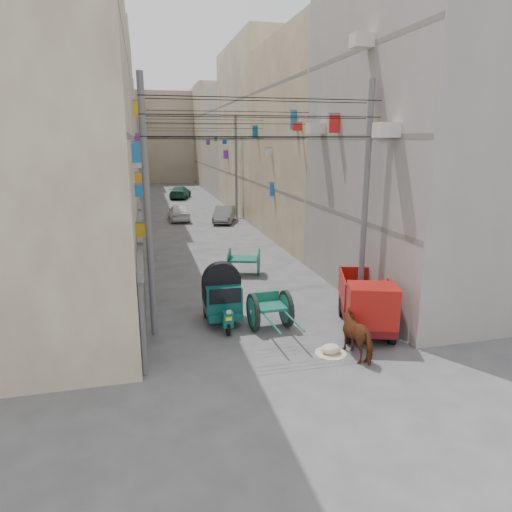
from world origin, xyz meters
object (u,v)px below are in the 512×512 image
object	(u,v)px
feed_sack	(331,349)
horse	(360,333)
auto_rickshaw	(222,296)
tonga_cart	(270,310)
distant_car_grey	(224,214)
mini_truck	(368,307)
distant_car_white	(179,212)
second_cart	(244,261)
distant_car_green	(180,192)

from	to	relation	value
feed_sack	horse	size ratio (longest dim) A/B	0.35
auto_rickshaw	feed_sack	distance (m)	4.24
tonga_cart	distant_car_grey	bearing A→B (deg)	81.39
mini_truck	distant_car_grey	size ratio (longest dim) A/B	0.96
feed_sack	distant_car_white	xyz separation A→B (m)	(-2.46, 24.38, 0.50)
auto_rickshaw	tonga_cart	size ratio (longest dim) A/B	0.83
second_cart	distant_car_green	world-z (taller)	distant_car_green
auto_rickshaw	distant_car_grey	bearing A→B (deg)	80.49
distant_car_green	tonga_cart	bearing A→B (deg)	104.30
distant_car_white	horse	bearing A→B (deg)	95.78
mini_truck	distant_car_grey	world-z (taller)	mini_truck
distant_car_white	distant_car_green	xyz separation A→B (m)	(1.30, 14.34, 0.01)
tonga_cart	distant_car_white	bearing A→B (deg)	90.38
tonga_cart	distant_car_white	distance (m)	22.16
distant_car_white	distant_car_green	world-z (taller)	distant_car_green
distant_car_grey	tonga_cart	bearing A→B (deg)	-78.69
auto_rickshaw	distant_car_green	bearing A→B (deg)	88.28
horse	distant_car_white	world-z (taller)	horse
auto_rickshaw	tonga_cart	bearing A→B (deg)	-31.76
tonga_cart	horse	bearing A→B (deg)	-55.38
auto_rickshaw	distant_car_green	size ratio (longest dim) A/B	0.51
mini_truck	second_cart	distance (m)	7.88
horse	distant_car_green	distance (m)	39.10
feed_sack	distant_car_green	size ratio (longest dim) A/B	0.13
feed_sack	tonga_cart	bearing A→B (deg)	118.71
mini_truck	horse	distance (m)	1.70
tonga_cart	horse	distance (m)	3.26
horse	tonga_cart	bearing A→B (deg)	-59.89
auto_rickshaw	horse	xyz separation A→B (m)	(3.43, -3.51, -0.24)
auto_rickshaw	mini_truck	xyz separation A→B (m)	(4.37, -2.11, -0.05)
feed_sack	distant_car_grey	world-z (taller)	distant_car_grey
auto_rickshaw	mini_truck	size ratio (longest dim) A/B	0.63
mini_truck	tonga_cart	bearing A→B (deg)	176.69
tonga_cart	feed_sack	distance (m)	2.62
horse	feed_sack	bearing A→B (deg)	-31.42
mini_truck	horse	bearing A→B (deg)	-105.16
auto_rickshaw	distant_car_grey	size ratio (longest dim) A/B	0.61
distant_car_white	second_cart	bearing A→B (deg)	94.64
tonga_cart	second_cart	world-z (taller)	second_cart
second_cart	distant_car_green	distance (m)	30.16
feed_sack	distant_car_green	xyz separation A→B (m)	(-1.16, 38.72, 0.51)
auto_rickshaw	distant_car_grey	distance (m)	19.91
distant_car_white	feed_sack	bearing A→B (deg)	94.15
distant_car_green	distant_car_white	bearing A→B (deg)	99.24
feed_sack	horse	distance (m)	0.99
horse	distant_car_white	bearing A→B (deg)	-89.91
second_cart	distant_car_green	xyz separation A→B (m)	(-0.43, 30.15, -0.03)
tonga_cart	horse	world-z (taller)	horse
second_cart	distant_car_white	size ratio (longest dim) A/B	0.47
mini_truck	second_cart	xyz separation A→B (m)	(-2.42, 7.50, -0.22)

